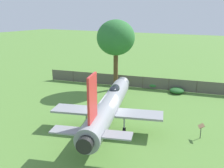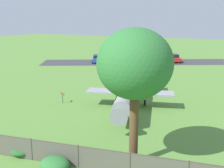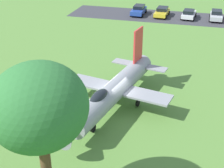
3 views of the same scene
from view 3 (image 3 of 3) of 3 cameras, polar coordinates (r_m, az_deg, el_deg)
ground_plane at (r=26.63m, az=0.53°, el=-4.39°), size 200.00×200.00×0.00m
parking_strip at (r=53.69m, az=13.61°, el=11.33°), size 25.66×38.19×0.00m
display_jet at (r=25.45m, az=0.19°, el=-1.29°), size 13.88×9.07×5.57m
shade_tree at (r=14.91m, az=-12.91°, el=-4.19°), size 4.70×4.49×8.51m
info_plaque at (r=30.19m, az=-11.46°, el=0.90°), size 0.71×0.60×1.14m
parked_car_silver at (r=53.64m, az=18.12°, el=11.60°), size 4.56×3.53×1.50m
parked_car_white at (r=53.42m, az=13.54°, el=12.08°), size 4.56×3.42×1.42m
parked_car_yellow at (r=53.89m, az=8.91°, el=12.63°), size 4.88×3.66×1.42m
parked_car_blue at (r=54.42m, az=4.79°, el=13.04°), size 4.85×3.73×1.51m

